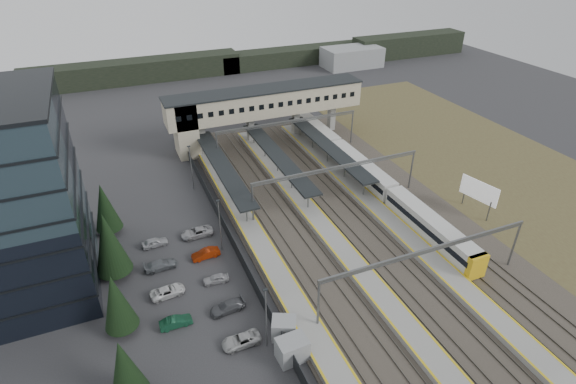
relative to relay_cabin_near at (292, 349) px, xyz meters
name	(u,v)px	position (x,y,z in m)	size (l,w,h in m)	color
ground	(304,279)	(6.13, 10.54, -1.30)	(220.00, 220.00, 0.00)	#2B2B2D
conifer_row	(119,325)	(-15.87, 6.68, 3.53)	(4.42, 49.82, 9.50)	black
car_park	(212,342)	(-7.33, 4.66, -0.70)	(10.66, 44.61, 1.28)	#B8B7BD
lampposts	(239,263)	(-1.87, 11.79, 3.03)	(0.50, 53.25, 8.07)	slate
fence	(243,262)	(-0.37, 15.54, -0.30)	(0.08, 90.00, 2.00)	#26282B
relay_cabin_near	(292,349)	(0.00, 0.00, 0.00)	(3.24, 2.45, 2.61)	gray
relay_cabin_far	(284,328)	(0.30, 3.02, -0.11)	(3.28, 3.06, 2.39)	gray
rail_corridor	(349,239)	(15.47, 15.54, -1.01)	(34.00, 90.00, 0.92)	#36322A
canopies	(277,156)	(13.13, 37.54, 2.62)	(23.10, 30.00, 3.28)	black
footbridge	(253,106)	(13.84, 52.54, 6.63)	(40.40, 6.40, 11.20)	tan
gantries	(377,208)	(18.13, 13.54, 4.69)	(28.40, 62.28, 7.17)	slate
train	(362,170)	(26.13, 30.17, 0.65)	(2.73, 56.98, 3.43)	beige
billboard	(479,192)	(37.28, 14.46, 2.39)	(1.64, 6.21, 5.46)	slate
scrub_east	(533,191)	(51.13, 15.54, -1.27)	(34.00, 120.00, 0.06)	#4D4228
treeline_far	(250,62)	(29.94, 102.82, 1.65)	(170.00, 19.00, 7.00)	black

